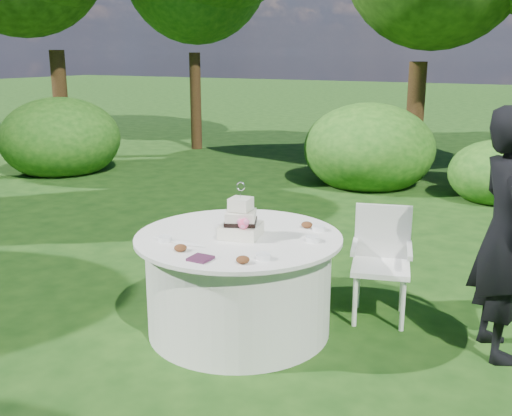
{
  "coord_description": "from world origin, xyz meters",
  "views": [
    {
      "loc": [
        2.17,
        -3.71,
        2.1
      ],
      "look_at": [
        0.15,
        0.0,
        1.0
      ],
      "focal_mm": 42.0,
      "sensor_mm": 36.0,
      "label": 1
    }
  ],
  "objects_px": {
    "table": "(239,283)",
    "cake": "(241,222)",
    "napkins": "(200,258)",
    "guest": "(506,234)",
    "chair": "(381,255)"
  },
  "relations": [
    {
      "from": "table",
      "to": "cake",
      "type": "relative_size",
      "value": 3.74
    },
    {
      "from": "napkins",
      "to": "table",
      "type": "bearing_deg",
      "value": 95.27
    },
    {
      "from": "napkins",
      "to": "table",
      "type": "relative_size",
      "value": 0.09
    },
    {
      "from": "napkins",
      "to": "guest",
      "type": "bearing_deg",
      "value": 33.94
    },
    {
      "from": "napkins",
      "to": "chair",
      "type": "xyz_separation_m",
      "value": [
        0.82,
        1.39,
        -0.26
      ]
    },
    {
      "from": "table",
      "to": "chair",
      "type": "relative_size",
      "value": 1.72
    },
    {
      "from": "table",
      "to": "cake",
      "type": "xyz_separation_m",
      "value": [
        0.04,
        -0.02,
        0.5
      ]
    },
    {
      "from": "napkins",
      "to": "chair",
      "type": "relative_size",
      "value": 0.15
    },
    {
      "from": "cake",
      "to": "chair",
      "type": "distance_m",
      "value": 1.22
    },
    {
      "from": "table",
      "to": "chair",
      "type": "height_order",
      "value": "chair"
    },
    {
      "from": "chair",
      "to": "cake",
      "type": "bearing_deg",
      "value": -135.74
    },
    {
      "from": "guest",
      "to": "chair",
      "type": "height_order",
      "value": "guest"
    },
    {
      "from": "cake",
      "to": "chair",
      "type": "bearing_deg",
      "value": 44.26
    },
    {
      "from": "table",
      "to": "napkins",
      "type": "bearing_deg",
      "value": -84.73
    },
    {
      "from": "napkins",
      "to": "table",
      "type": "height_order",
      "value": "napkins"
    }
  ]
}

